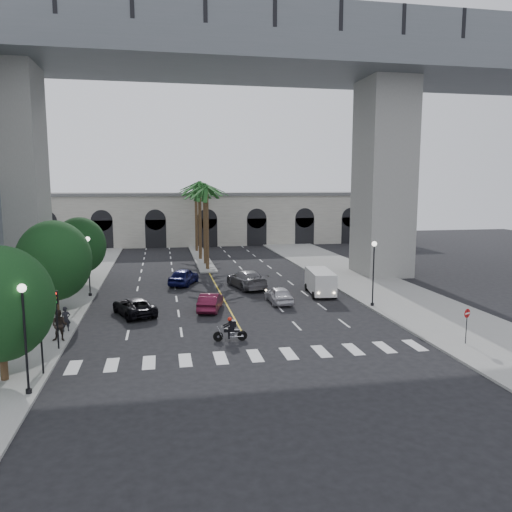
% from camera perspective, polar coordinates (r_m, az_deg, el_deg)
% --- Properties ---
extents(ground, '(140.00, 140.00, 0.00)m').
position_cam_1_polar(ground, '(30.74, -0.64, -10.41)').
color(ground, black).
rests_on(ground, ground).
extents(sidewalk_left, '(8.00, 100.00, 0.15)m').
position_cam_1_polar(sidewalk_left, '(45.83, -23.05, -4.74)').
color(sidewalk_left, gray).
rests_on(sidewalk_left, ground).
extents(sidewalk_right, '(8.00, 100.00, 0.15)m').
position_cam_1_polar(sidewalk_right, '(49.07, 13.69, -3.50)').
color(sidewalk_right, gray).
rests_on(sidewalk_right, ground).
extents(median, '(2.00, 24.00, 0.20)m').
position_cam_1_polar(median, '(67.58, -6.33, -0.14)').
color(median, gray).
rests_on(median, ground).
extents(pier_building, '(71.00, 10.50, 8.50)m').
position_cam_1_polar(pier_building, '(84.02, -7.29, 4.32)').
color(pier_building, beige).
rests_on(pier_building, ground).
extents(bridge, '(75.00, 13.00, 26.00)m').
position_cam_1_polar(bridge, '(52.14, -1.26, 17.79)').
color(bridge, gray).
rests_on(bridge, ground).
extents(palm_a, '(3.20, 3.20, 10.30)m').
position_cam_1_polar(palm_a, '(56.92, -5.67, 7.42)').
color(palm_a, '#47331E').
rests_on(palm_a, ground).
extents(palm_b, '(3.20, 3.20, 10.60)m').
position_cam_1_polar(palm_b, '(60.91, -5.92, 7.72)').
color(palm_b, '#47331E').
rests_on(palm_b, ground).
extents(palm_c, '(3.20, 3.20, 10.10)m').
position_cam_1_polar(palm_c, '(64.88, -6.49, 7.33)').
color(palm_c, '#47331E').
rests_on(palm_c, ground).
extents(palm_d, '(3.20, 3.20, 10.90)m').
position_cam_1_polar(palm_d, '(68.89, -6.46, 7.99)').
color(palm_d, '#47331E').
rests_on(palm_d, ground).
extents(palm_e, '(3.20, 3.20, 10.40)m').
position_cam_1_polar(palm_e, '(72.86, -6.90, 7.63)').
color(palm_e, '#47331E').
rests_on(palm_e, ground).
extents(palm_f, '(3.20, 3.20, 10.70)m').
position_cam_1_polar(palm_f, '(76.87, -6.88, 7.86)').
color(palm_f, '#47331E').
rests_on(palm_f, ground).
extents(street_tree_mid, '(5.44, 5.44, 7.21)m').
position_cam_1_polar(street_tree_mid, '(39.87, -22.07, -0.49)').
color(street_tree_mid, '#382616').
rests_on(street_tree_mid, ground).
extents(street_tree_far, '(5.04, 5.04, 6.68)m').
position_cam_1_polar(street_tree_far, '(51.63, -19.49, 1.14)').
color(street_tree_far, '#382616').
rests_on(street_tree_far, ground).
extents(lamp_post_left_near, '(0.40, 0.40, 5.35)m').
position_cam_1_polar(lamp_post_left_near, '(25.37, -24.93, -7.62)').
color(lamp_post_left_near, black).
rests_on(lamp_post_left_near, ground).
extents(lamp_post_left_far, '(0.40, 0.40, 5.35)m').
position_cam_1_polar(lamp_post_left_far, '(45.60, -18.58, -0.55)').
color(lamp_post_left_far, black).
rests_on(lamp_post_left_far, ground).
extents(lamp_post_right, '(0.40, 0.40, 5.35)m').
position_cam_1_polar(lamp_post_right, '(40.77, 13.28, -1.33)').
color(lamp_post_right, black).
rests_on(lamp_post_right, ground).
extents(traffic_signal_near, '(0.25, 0.18, 3.65)m').
position_cam_1_polar(traffic_signal_near, '(27.87, -23.40, -7.66)').
color(traffic_signal_near, black).
rests_on(traffic_signal_near, ground).
extents(traffic_signal_far, '(0.25, 0.18, 3.65)m').
position_cam_1_polar(traffic_signal_far, '(31.66, -21.84, -5.73)').
color(traffic_signal_far, black).
rests_on(traffic_signal_far, ground).
extents(motorcycle_rider, '(2.16, 0.58, 1.56)m').
position_cam_1_polar(motorcycle_rider, '(31.81, -2.86, -8.45)').
color(motorcycle_rider, black).
rests_on(motorcycle_rider, ground).
extents(car_a, '(1.74, 4.18, 1.41)m').
position_cam_1_polar(car_a, '(41.68, 2.64, -4.44)').
color(car_a, silver).
rests_on(car_a, ground).
extents(car_b, '(2.49, 4.46, 1.39)m').
position_cam_1_polar(car_b, '(39.41, -5.24, -5.22)').
color(car_b, '#4F0F24').
rests_on(car_b, ground).
extents(car_c, '(3.85, 5.37, 1.36)m').
position_cam_1_polar(car_c, '(38.94, -13.76, -5.61)').
color(car_c, black).
rests_on(car_c, ground).
extents(car_d, '(3.59, 6.30, 1.72)m').
position_cam_1_polar(car_d, '(47.61, -1.08, -2.65)').
color(car_d, '#5B5A5E').
rests_on(car_d, ground).
extents(car_e, '(3.57, 5.17, 1.63)m').
position_cam_1_polar(car_e, '(49.66, -8.27, -2.34)').
color(car_e, '#0F1146').
rests_on(car_e, ground).
extents(cargo_van, '(2.54, 5.32, 2.19)m').
position_cam_1_polar(cargo_van, '(45.00, 7.36, -2.89)').
color(cargo_van, silver).
rests_on(cargo_van, ground).
extents(pedestrian_a, '(0.70, 0.57, 1.65)m').
position_cam_1_polar(pedestrian_a, '(35.53, -20.91, -6.75)').
color(pedestrian_a, black).
rests_on(pedestrian_a, sidewalk_left).
extents(pedestrian_b, '(1.04, 0.86, 1.97)m').
position_cam_1_polar(pedestrian_b, '(33.51, -21.55, -7.39)').
color(pedestrian_b, black).
rests_on(pedestrian_b, sidewalk_left).
extents(do_not_enter_sign, '(0.53, 0.27, 2.33)m').
position_cam_1_polar(do_not_enter_sign, '(33.14, 22.96, -6.64)').
color(do_not_enter_sign, black).
rests_on(do_not_enter_sign, ground).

